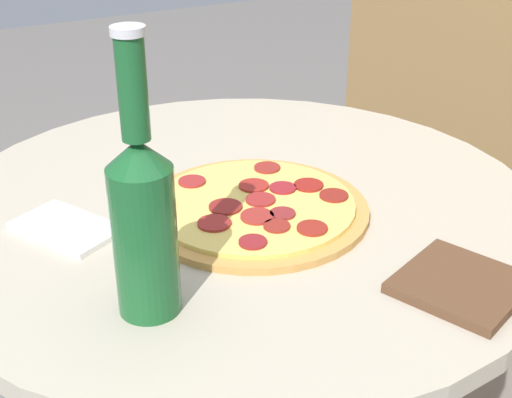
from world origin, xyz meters
The scene contains 5 objects.
table centered at (0.00, 0.00, 0.49)m, with size 0.84×0.84×0.69m.
pizza centered at (0.04, 0.00, 0.69)m, with size 0.30×0.30×0.02m.
beer_bottle centered at (0.17, -0.20, 0.80)m, with size 0.07×0.07×0.30m.
pizza_paddle centered at (0.34, 0.13, 0.69)m, with size 0.29×0.17×0.02m.
napkin centered at (-0.03, -0.23, 0.69)m, with size 0.16×0.13×0.01m.
Camera 1 is at (0.77, -0.40, 1.14)m, focal length 50.00 mm.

